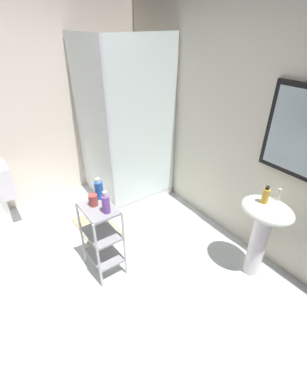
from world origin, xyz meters
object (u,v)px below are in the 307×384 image
shampoo_bottle_blue (99,189)px  shower_stall (124,165)px  hand_soap_bottle (266,195)px  storage_cart (102,235)px  conditioner_bottle_purple (106,204)px  pedestal_sink (263,225)px  rinse_cup (93,200)px  bath_mat (97,226)px

shampoo_bottle_blue → shower_stall: bearing=140.3°
hand_soap_bottle → shampoo_bottle_blue: bearing=-132.4°
storage_cart → conditioner_bottle_purple: conditioner_bottle_purple is taller
shower_stall → shampoo_bottle_blue: shower_stall is taller
storage_cart → shampoo_bottle_blue: size_ratio=3.74×
shower_stall → pedestal_sink: 1.94m
rinse_cup → bath_mat: 0.99m
shampoo_bottle_blue → bath_mat: shampoo_bottle_blue is taller
pedestal_sink → bath_mat: 1.86m
storage_cart → conditioner_bottle_purple: bearing=18.0°
hand_soap_bottle → bath_mat: 1.93m
shampoo_bottle_blue → rinse_cup: size_ratio=1.91×
storage_cart → shampoo_bottle_blue: (-0.13, 0.08, 0.39)m
conditioner_bottle_purple → rinse_cup: size_ratio=1.95×
hand_soap_bottle → bath_mat: hand_soap_bottle is taller
conditioner_bottle_purple → rinse_cup: bearing=-164.3°
hand_soap_bottle → conditioner_bottle_purple: (-0.72, -1.10, -0.05)m
pedestal_sink → hand_soap_bottle: (-0.04, -0.02, 0.30)m
pedestal_sink → storage_cart: pedestal_sink is taller
hand_soap_bottle → rinse_cup: 1.44m
storage_cart → hand_soap_bottle: hand_soap_bottle is taller
shower_stall → rinse_cup: size_ratio=19.27×
shower_stall → pedestal_sink: size_ratio=2.47×
shower_stall → conditioner_bottle_purple: size_ratio=9.89×
pedestal_sink → bath_mat: size_ratio=1.35×
shower_stall → rinse_cup: 1.36m
storage_cart → conditioner_bottle_purple: (0.10, 0.03, 0.39)m
shower_stall → shampoo_bottle_blue: (0.93, -0.77, 0.36)m
shower_stall → bath_mat: bearing=-56.8°
conditioner_bottle_purple → storage_cart: bearing=-162.0°
storage_cart → shower_stall: bearing=141.2°
bath_mat → rinse_cup: bearing=-19.9°
shampoo_bottle_blue → storage_cart: bearing=-31.3°
shampoo_bottle_blue → conditioner_bottle_purple: 0.24m
pedestal_sink → shower_stall: bearing=-171.2°
storage_cart → rinse_cup: size_ratio=7.13×
shampoo_bottle_blue → bath_mat: (-0.50, 0.11, -0.82)m
shower_stall → bath_mat: 0.91m
conditioner_bottle_purple → rinse_cup: (-0.16, -0.04, -0.04)m
pedestal_sink → conditioner_bottle_purple: 1.37m
conditioner_bottle_purple → bath_mat: (-0.73, 0.16, -0.82)m
storage_cart → hand_soap_bottle: (0.82, 1.13, 0.44)m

